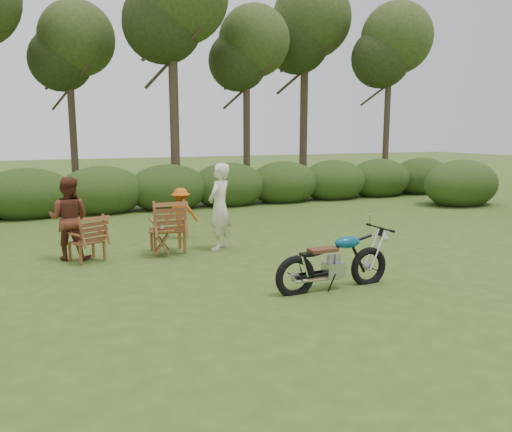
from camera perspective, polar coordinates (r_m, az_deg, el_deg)
name	(u,v)px	position (r m, az deg, el deg)	size (l,w,h in m)	color
ground	(313,293)	(7.59, 6.57, -8.73)	(80.00, 80.00, 0.00)	#324D19
tree_line	(176,86)	(16.55, -9.18, 14.47)	(22.52, 11.62, 8.14)	#34281C
motorcycle	(333,288)	(7.85, 8.75, -8.17)	(1.85, 0.71, 1.06)	#0D7EAD
lawn_chair_right	(168,252)	(10.15, -10.00, -4.09)	(0.73, 0.73, 1.06)	brown
lawn_chair_left	(88,261)	(9.85, -18.68, -4.89)	(0.60, 0.60, 0.87)	brown
side_table	(162,243)	(9.80, -10.68, -3.01)	(0.52, 0.43, 0.53)	#5C3417
cup	(162,227)	(9.72, -10.73, -1.21)	(0.13, 0.13, 0.10)	beige
adult_a	(220,249)	(10.29, -4.13, -3.78)	(0.64, 0.42, 1.76)	beige
adult_b	(72,259)	(10.09, -20.33, -4.64)	(0.76, 0.59, 1.56)	#5C291A
child	(182,238)	(11.41, -8.50, -2.52)	(0.74, 0.42, 1.14)	#D25B13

